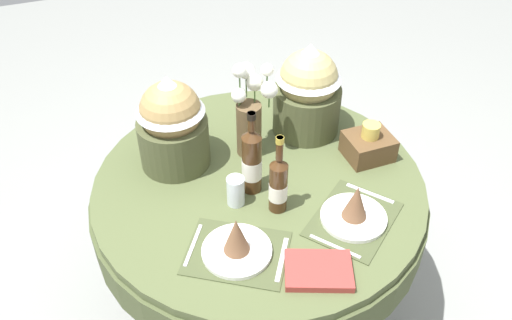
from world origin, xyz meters
name	(u,v)px	position (x,y,z in m)	size (l,w,h in m)	color
ground	(258,300)	(0.00, 0.00, 0.00)	(8.00, 8.00, 0.00)	gray
dining_table	(259,204)	(0.00, 0.00, 0.65)	(1.32, 1.32, 0.78)	#4C5633
place_setting_left	(237,244)	(-0.20, -0.32, 0.83)	(0.43, 0.40, 0.16)	#41492B
place_setting_right	(355,210)	(0.24, -0.32, 0.83)	(0.43, 0.41, 0.16)	#41492B
flower_vase	(251,111)	(0.04, 0.19, 0.98)	(0.18, 0.17, 0.41)	brown
wine_bottle_left	(278,184)	(0.01, -0.16, 0.90)	(0.07, 0.07, 0.33)	#422814
wine_bottle_right	(252,161)	(-0.04, -0.03, 0.92)	(0.08, 0.08, 0.35)	#422814
tumbler_mid	(236,191)	(-0.12, -0.08, 0.84)	(0.07, 0.07, 0.12)	silver
book_on_table	(318,270)	(0.02, -0.49, 0.79)	(0.22, 0.16, 0.03)	#99332D
gift_tub_back_left	(171,119)	(-0.27, 0.23, 0.99)	(0.28, 0.28, 0.40)	#474C2D
gift_tub_back_right	(308,86)	(0.31, 0.25, 1.00)	(0.29, 0.29, 0.41)	#474C2D
woven_basket_side_right	(368,145)	(0.47, -0.02, 0.84)	(0.18, 0.16, 0.16)	brown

